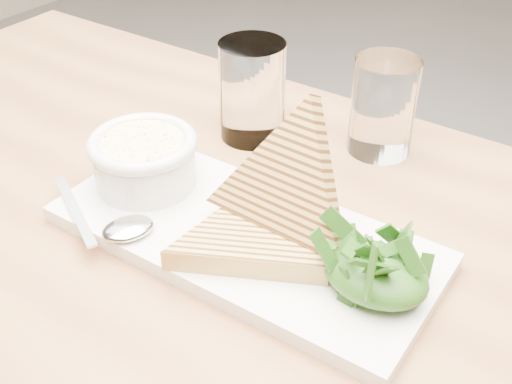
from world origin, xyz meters
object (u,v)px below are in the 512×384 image
Objects in this scene: soup_bowl at (145,166)px; glass_near at (252,91)px; platter at (244,236)px; table_top at (140,239)px; glass_far at (383,107)px.

glass_near is (0.02, 0.17, 0.02)m from soup_bowl.
glass_near is (-0.12, 0.17, 0.05)m from platter.
platter is 0.14m from soup_bowl.
soup_bowl is at bearing 178.96° from platter.
glass_near reaches higher than platter.
table_top is 0.12m from platter.
glass_near is 1.06× the size of glass_far.
table_top is 0.08m from soup_bowl.
glass_far is at bearing 84.16° from platter.
table_top is 2.90× the size of platter.
glass_far reaches higher than platter.
glass_near is at bearing 93.35° from table_top.
soup_bowl is at bearing -95.19° from glass_near.
glass_near reaches higher than soup_bowl.
soup_bowl reaches higher than table_top.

